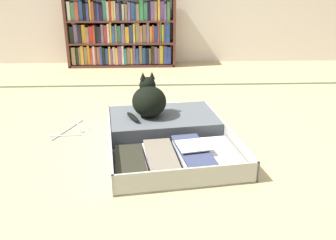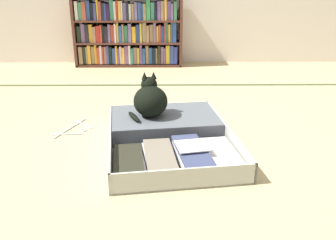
# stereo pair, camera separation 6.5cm
# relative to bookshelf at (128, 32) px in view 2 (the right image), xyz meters

# --- Properties ---
(ground_plane) EXTENTS (10.00, 10.00, 0.00)m
(ground_plane) POSITION_rel_bookshelf_xyz_m (0.44, -2.24, -0.38)
(ground_plane) COLOR tan
(tatami_border) EXTENTS (4.80, 0.05, 0.00)m
(tatami_border) POSITION_rel_bookshelf_xyz_m (0.44, -0.88, -0.38)
(tatami_border) COLOR #3D4D2E
(tatami_border) RESTS_ON ground_plane
(bookshelf) EXTENTS (1.23, 0.27, 0.79)m
(bookshelf) POSITION_rel_bookshelf_xyz_m (0.00, 0.00, 0.00)
(bookshelf) COLOR #552F23
(bookshelf) RESTS_ON ground_plane
(open_suitcase) EXTENTS (0.83, 1.05, 0.12)m
(open_suitcase) POSITION_rel_bookshelf_xyz_m (0.44, -2.18, -0.33)
(open_suitcase) COLOR #B8BCAB
(open_suitcase) RESTS_ON ground_plane
(black_cat) EXTENTS (0.29, 0.28, 0.28)m
(black_cat) POSITION_rel_bookshelf_xyz_m (0.33, -2.01, -0.16)
(black_cat) COLOR black
(black_cat) RESTS_ON open_suitcase
(clothes_hanger) EXTENTS (0.24, 0.34, 0.01)m
(clothes_hanger) POSITION_rel_bookshelf_xyz_m (-0.18, -1.98, -0.38)
(clothes_hanger) COLOR silver
(clothes_hanger) RESTS_ON ground_plane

